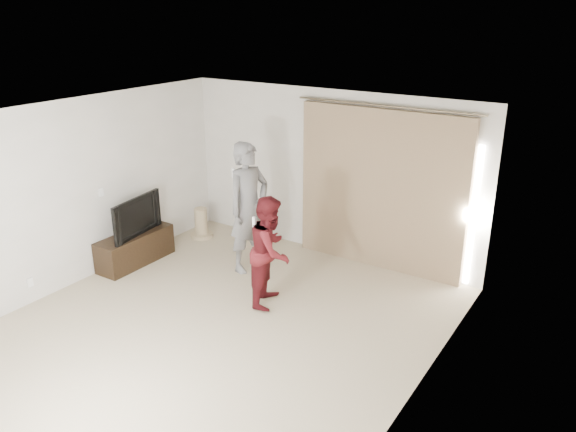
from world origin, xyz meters
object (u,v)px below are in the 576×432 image
object	(u,v)px
person_man	(249,208)
tv	(132,216)
tv_console	(135,248)
person_woman	(271,251)

from	to	relation	value
person_man	tv	bearing A→B (deg)	-153.45
tv_console	tv	distance (m)	0.54
tv	tv_console	bearing A→B (deg)	-0.00
tv_console	person_man	bearing A→B (deg)	26.55
tv_console	tv	bearing A→B (deg)	0.00
tv_console	person_woman	xyz separation A→B (m)	(2.45, 0.13, 0.50)
person_man	person_woman	xyz separation A→B (m)	(0.85, -0.67, -0.23)
tv	person_man	xyz separation A→B (m)	(1.60, 0.80, 0.20)
tv_console	person_woman	bearing A→B (deg)	3.02
tv	person_woman	size ratio (longest dim) A/B	0.69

